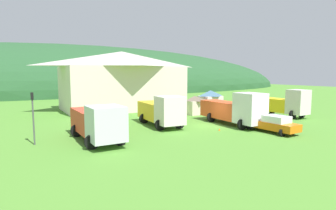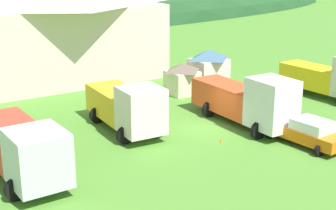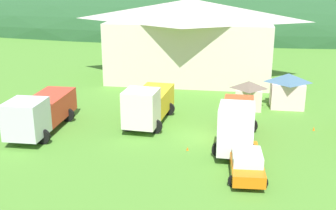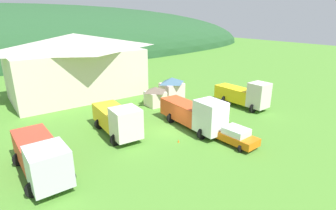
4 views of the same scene
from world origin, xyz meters
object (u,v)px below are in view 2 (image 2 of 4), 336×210
object	(u,v)px
play_shed_pink	(209,67)
traffic_cone_mid_row	(269,98)
heavy_rig_white	(248,100)
service_pickup_orange	(305,131)
traffic_cone_near_pickup	(221,142)
tow_truck_silver	(22,147)
heavy_rig_striped	(127,106)
depot_building	(55,28)
flatbed_truck_yellow	(329,77)
play_shed_cream	(182,78)

from	to	relation	value
play_shed_pink	traffic_cone_mid_row	xyz separation A→B (m)	(1.52, -5.89, -1.62)
play_shed_pink	heavy_rig_white	distance (m)	10.86
service_pickup_orange	traffic_cone_near_pickup	size ratio (longest dim) A/B	10.73
tow_truck_silver	traffic_cone_mid_row	distance (m)	21.27
tow_truck_silver	heavy_rig_striped	world-z (taller)	heavy_rig_striped
traffic_cone_near_pickup	traffic_cone_mid_row	size ratio (longest dim) A/B	0.82
tow_truck_silver	heavy_rig_striped	xyz separation A→B (m)	(7.79, 3.20, 0.03)
depot_building	traffic_cone_near_pickup	world-z (taller)	depot_building
depot_building	flatbed_truck_yellow	size ratio (longest dim) A/B	2.58
heavy_rig_striped	flatbed_truck_yellow	distance (m)	17.20
play_shed_pink	traffic_cone_mid_row	world-z (taller)	play_shed_pink
traffic_cone_near_pickup	service_pickup_orange	bearing A→B (deg)	-37.22
heavy_rig_white	service_pickup_orange	world-z (taller)	heavy_rig_white
flatbed_truck_yellow	traffic_cone_near_pickup	world-z (taller)	flatbed_truck_yellow
heavy_rig_white	heavy_rig_striped	bearing A→B (deg)	-114.62
play_shed_cream	traffic_cone_near_pickup	xyz separation A→B (m)	(-4.29, -10.29, -1.32)
traffic_cone_mid_row	tow_truck_silver	bearing A→B (deg)	-169.97
play_shed_cream	depot_building	bearing A→B (deg)	121.36
play_shed_cream	heavy_rig_striped	world-z (taller)	heavy_rig_striped
tow_truck_silver	traffic_cone_near_pickup	distance (m)	11.81
service_pickup_orange	traffic_cone_mid_row	xyz separation A→B (m)	(5.37, 8.40, -0.83)
heavy_rig_striped	traffic_cone_near_pickup	world-z (taller)	heavy_rig_striped
service_pickup_orange	traffic_cone_near_pickup	bearing A→B (deg)	-130.78
depot_building	heavy_rig_striped	distance (m)	16.34
play_shed_pink	traffic_cone_near_pickup	bearing A→B (deg)	-124.57
depot_building	traffic_cone_mid_row	size ratio (longest dim) A/B	30.55
flatbed_truck_yellow	service_pickup_orange	world-z (taller)	flatbed_truck_yellow
depot_building	play_shed_pink	size ratio (longest dim) A/B	6.06
traffic_cone_mid_row	heavy_rig_white	bearing A→B (deg)	-146.25
heavy_rig_striped	heavy_rig_white	size ratio (longest dim) A/B	0.88
heavy_rig_striped	traffic_cone_mid_row	size ratio (longest dim) A/B	12.08
tow_truck_silver	heavy_rig_white	size ratio (longest dim) A/B	0.95
play_shed_pink	traffic_cone_mid_row	bearing A→B (deg)	-75.48
flatbed_truck_yellow	service_pickup_orange	xyz separation A→B (m)	(-9.37, -5.95, -0.87)
depot_building	play_shed_cream	world-z (taller)	depot_building
play_shed_pink	traffic_cone_mid_row	size ratio (longest dim) A/B	5.04
play_shed_cream	flatbed_truck_yellow	world-z (taller)	flatbed_truck_yellow
heavy_rig_white	play_shed_pink	bearing A→B (deg)	157.40
play_shed_pink	heavy_rig_striped	distance (m)	13.21
heavy_rig_striped	tow_truck_silver	bearing A→B (deg)	-63.73
heavy_rig_striped	heavy_rig_white	world-z (taller)	heavy_rig_white
play_shed_cream	heavy_rig_white	distance (m)	8.95
play_shed_cream	traffic_cone_near_pickup	distance (m)	11.23
heavy_rig_striped	flatbed_truck_yellow	bearing A→B (deg)	87.37
depot_building	heavy_rig_white	xyz separation A→B (m)	(5.49, -19.50, -2.86)
tow_truck_silver	heavy_rig_striped	distance (m)	8.42
flatbed_truck_yellow	traffic_cone_near_pickup	bearing A→B (deg)	-78.97
depot_building	play_shed_pink	world-z (taller)	depot_building
play_shed_cream	traffic_cone_mid_row	xyz separation A→B (m)	(5.01, -4.88, -1.32)
play_shed_pink	flatbed_truck_yellow	size ratio (longest dim) A/B	0.43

